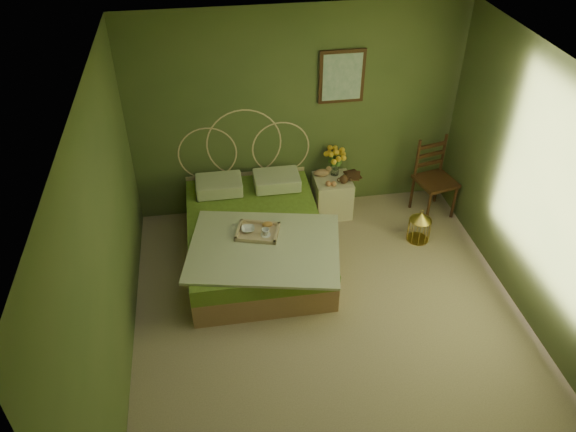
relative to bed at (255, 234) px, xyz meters
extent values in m
plane|color=tan|center=(0.64, -1.29, -0.31)|extent=(4.50, 4.50, 0.00)
plane|color=silver|center=(0.64, -1.29, 2.29)|extent=(4.50, 4.50, 0.00)
plane|color=#596334|center=(0.64, 0.96, 0.99)|extent=(4.00, 0.00, 4.00)
plane|color=#596334|center=(-1.36, -1.29, 0.99)|extent=(0.00, 4.50, 4.50)
plane|color=#596334|center=(2.64, -1.29, 0.99)|extent=(0.00, 4.50, 4.50)
cube|color=#37220F|center=(1.17, 0.93, 1.44)|extent=(0.54, 0.03, 0.64)
cube|color=beige|center=(1.17, 0.92, 1.44)|extent=(0.46, 0.01, 0.56)
cube|color=#A97954|center=(0.00, -0.06, -0.16)|extent=(1.51, 2.01, 0.30)
cube|color=olive|center=(0.00, -0.06, 0.09)|extent=(1.51, 2.01, 0.20)
cube|color=beige|center=(0.05, -0.51, 0.21)|extent=(1.80, 1.51, 0.03)
cube|color=beige|center=(-0.35, 0.64, 0.28)|extent=(0.55, 0.40, 0.16)
cube|color=beige|center=(0.35, 0.64, 0.28)|extent=(0.55, 0.40, 0.16)
cube|color=beige|center=(0.01, -0.28, 0.21)|extent=(0.53, 0.46, 0.04)
ellipsoid|color=#B77A38|center=(0.13, -0.19, 0.26)|extent=(0.12, 0.07, 0.05)
cube|color=beige|center=(1.07, 0.69, -0.06)|extent=(0.46, 0.46, 0.50)
cylinder|color=silver|center=(1.12, 0.80, 0.29)|extent=(0.10, 0.10, 0.18)
ellipsoid|color=#A97954|center=(0.94, 0.78, 0.25)|extent=(0.21, 0.11, 0.10)
sphere|color=#E9945A|center=(0.98, 0.55, 0.23)|extent=(0.07, 0.07, 0.07)
sphere|color=#E9945A|center=(1.04, 0.53, 0.23)|extent=(0.07, 0.07, 0.07)
cube|color=#37220F|center=(2.34, 0.47, 0.17)|extent=(0.53, 0.53, 0.04)
cylinder|color=#37220F|center=(2.15, 0.28, -0.07)|extent=(0.04, 0.04, 0.48)
cylinder|color=#37220F|center=(2.54, 0.28, -0.07)|extent=(0.04, 0.04, 0.48)
cylinder|color=#37220F|center=(2.15, 0.66, -0.07)|extent=(0.04, 0.04, 0.48)
cylinder|color=#37220F|center=(2.54, 0.66, -0.07)|extent=(0.04, 0.04, 0.48)
cube|color=#37220F|center=(2.34, 0.66, 0.43)|extent=(0.38, 0.13, 0.53)
cylinder|color=gold|center=(1.99, -0.04, -0.30)|extent=(0.26, 0.26, 0.01)
cylinder|color=gold|center=(1.99, -0.04, -0.16)|extent=(0.26, 0.26, 0.30)
cone|color=gold|center=(1.99, -0.04, 0.04)|extent=(0.26, 0.26, 0.11)
imported|color=#381E0F|center=(1.25, 0.71, 0.21)|extent=(0.21, 0.25, 0.02)
imported|color=#472819|center=(1.25, 0.71, 0.23)|extent=(0.23, 0.27, 0.02)
imported|color=white|center=(-0.09, -0.23, 0.25)|extent=(0.16, 0.16, 0.04)
imported|color=white|center=(0.09, -0.34, 0.27)|extent=(0.11, 0.11, 0.08)
camera|label=1|loc=(-0.43, -5.06, 4.03)|focal=35.00mm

